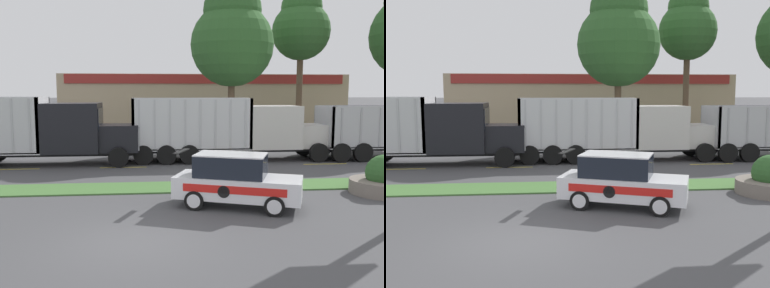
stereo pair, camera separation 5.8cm
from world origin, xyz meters
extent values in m
plane|color=#474749|center=(0.00, 0.00, 0.00)|extent=(600.00, 600.00, 0.00)
cube|color=#477538|center=(0.00, 6.28, 0.03)|extent=(120.00, 1.98, 0.06)
cube|color=yellow|center=(-6.35, 11.27, 0.00)|extent=(2.40, 0.14, 0.01)
cube|color=yellow|center=(-0.95, 11.27, 0.00)|extent=(2.40, 0.14, 0.01)
cube|color=yellow|center=(4.45, 11.27, 0.00)|extent=(2.40, 0.14, 0.01)
cube|color=yellow|center=(9.85, 11.27, 0.00)|extent=(2.40, 0.14, 0.01)
cube|color=black|center=(-5.61, 12.53, 0.61)|extent=(10.88, 1.41, 0.18)
cube|color=black|center=(-1.19, 12.53, 1.41)|extent=(2.03, 2.11, 1.42)
cube|color=#B7B7BC|center=(-0.15, 12.53, 1.41)|extent=(0.06, 1.80, 1.21)
cube|color=black|center=(-3.66, 12.53, 1.99)|extent=(2.91, 2.57, 2.59)
cube|color=black|center=(-2.18, 12.53, 2.44)|extent=(0.04, 2.19, 1.16)
cylinder|color=silver|center=(-5.21, 11.70, 2.65)|extent=(0.14, 0.14, 1.33)
cube|color=silver|center=(-5.19, 12.53, 2.19)|extent=(0.16, 2.57, 2.86)
cube|color=#B2B2B7|center=(-6.38, 11.23, 2.19)|extent=(0.10, 0.04, 2.71)
cube|color=#B2B2B7|center=(-5.53, 11.23, 2.19)|extent=(0.10, 0.04, 2.71)
cylinder|color=black|center=(-1.19, 11.27, 0.52)|extent=(1.04, 0.30, 1.04)
cylinder|color=black|center=(-1.19, 13.80, 0.52)|extent=(1.04, 0.30, 1.04)
cube|color=#B7B7BC|center=(13.67, 13.01, 0.77)|extent=(6.63, 2.59, 0.12)
cube|color=#B7B7BC|center=(10.43, 13.01, 1.92)|extent=(0.16, 2.59, 2.30)
cube|color=#B7B7BC|center=(13.67, 14.22, 1.92)|extent=(6.63, 0.16, 2.30)
cube|color=#A3A3A8|center=(10.90, 11.69, 1.92)|extent=(0.10, 0.04, 2.19)
cube|color=#A3A3A8|center=(12.01, 11.69, 1.92)|extent=(0.10, 0.04, 2.19)
cube|color=#A3A3A8|center=(13.11, 11.69, 1.92)|extent=(0.10, 0.04, 2.19)
cylinder|color=black|center=(10.95, 11.73, 0.53)|extent=(1.07, 0.30, 1.07)
cylinder|color=black|center=(10.95, 14.28, 0.53)|extent=(1.07, 0.30, 1.07)
cylinder|color=black|center=(12.20, 11.73, 0.53)|extent=(1.07, 0.30, 1.07)
cylinder|color=black|center=(12.20, 14.28, 0.53)|extent=(1.07, 0.30, 1.07)
cube|color=black|center=(5.07, 13.13, 0.62)|extent=(11.18, 1.36, 0.18)
cube|color=silver|center=(9.74, 13.13, 1.36)|extent=(1.83, 2.03, 1.31)
cube|color=#B7B7BC|center=(10.69, 13.13, 1.36)|extent=(0.06, 1.73, 1.12)
cube|color=silver|center=(7.41, 13.13, 1.90)|extent=(2.84, 2.48, 2.39)
cube|color=black|center=(8.85, 13.13, 2.32)|extent=(0.04, 2.11, 1.07)
cylinder|color=silver|center=(5.89, 12.32, 2.60)|extent=(0.14, 0.14, 1.41)
cube|color=silver|center=(2.73, 13.13, 0.77)|extent=(6.51, 2.48, 0.12)
cube|color=silver|center=(5.91, 13.13, 2.15)|extent=(0.16, 2.48, 2.77)
cube|color=silver|center=(-0.44, 13.13, 2.15)|extent=(0.16, 2.48, 2.77)
cube|color=silver|center=(2.73, 11.97, 2.15)|extent=(6.51, 0.16, 2.77)
cube|color=silver|center=(2.73, 14.28, 2.15)|extent=(6.51, 0.16, 2.77)
cube|color=#BCBCC1|center=(-0.11, 11.87, 2.15)|extent=(0.10, 0.04, 2.63)
cube|color=#BCBCC1|center=(0.70, 11.87, 2.15)|extent=(0.10, 0.04, 2.63)
cube|color=#BCBCC1|center=(1.51, 11.87, 2.15)|extent=(0.10, 0.04, 2.63)
cube|color=#BCBCC1|center=(2.33, 11.87, 2.15)|extent=(0.10, 0.04, 2.63)
cube|color=#BCBCC1|center=(3.14, 11.87, 2.15)|extent=(0.10, 0.04, 2.63)
cube|color=#BCBCC1|center=(3.95, 11.87, 2.15)|extent=(0.10, 0.04, 2.63)
cube|color=#BCBCC1|center=(4.77, 11.87, 2.15)|extent=(0.10, 0.04, 2.63)
cube|color=#BCBCC1|center=(5.58, 11.87, 2.15)|extent=(0.10, 0.04, 2.63)
cylinder|color=black|center=(9.74, 11.91, 0.53)|extent=(1.05, 0.30, 1.05)
cylinder|color=black|center=(9.74, 14.34, 0.53)|extent=(1.05, 0.30, 1.05)
cylinder|color=black|center=(0.08, 11.91, 0.53)|extent=(1.05, 0.30, 1.05)
cylinder|color=black|center=(0.08, 14.34, 0.53)|extent=(1.05, 0.30, 1.05)
cylinder|color=black|center=(1.31, 11.91, 0.53)|extent=(1.05, 0.30, 1.05)
cylinder|color=black|center=(1.31, 14.34, 0.53)|extent=(1.05, 0.30, 1.05)
cylinder|color=black|center=(2.54, 11.91, 0.53)|extent=(1.05, 0.30, 1.05)
cylinder|color=black|center=(2.54, 14.34, 0.53)|extent=(1.05, 0.30, 1.05)
cube|color=white|center=(3.39, 3.18, 0.69)|extent=(4.53, 3.13, 0.73)
cube|color=black|center=(3.15, 3.28, 1.41)|extent=(2.70, 2.25, 0.71)
cube|color=white|center=(3.15, 3.28, 1.78)|extent=(2.70, 2.25, 0.04)
cube|color=black|center=(1.53, 3.92, 1.82)|extent=(0.69, 1.34, 0.03)
cube|color=red|center=(3.07, 2.38, 0.76)|extent=(3.12, 1.25, 0.25)
cylinder|color=black|center=(2.77, 2.50, 0.69)|extent=(0.37, 0.16, 0.40)
cylinder|color=black|center=(4.29, 1.95, 0.32)|extent=(0.68, 0.43, 0.65)
cylinder|color=silver|center=(4.25, 1.85, 0.32)|extent=(0.43, 0.18, 0.45)
cylinder|color=black|center=(4.89, 3.46, 0.32)|extent=(0.68, 0.43, 0.65)
cylinder|color=silver|center=(4.93, 3.56, 0.32)|extent=(0.43, 0.18, 0.45)
cylinder|color=black|center=(1.88, 2.91, 0.32)|extent=(0.68, 0.43, 0.65)
cylinder|color=silver|center=(1.84, 2.81, 0.32)|extent=(0.43, 0.18, 0.45)
cylinder|color=black|center=(2.48, 4.42, 0.32)|extent=(0.68, 0.43, 0.65)
cylinder|color=silver|center=(2.52, 4.52, 0.32)|extent=(0.43, 0.18, 0.45)
cylinder|color=slate|center=(9.34, 4.53, 0.26)|extent=(2.54, 2.54, 0.52)
cube|color=tan|center=(5.53, 33.04, 2.73)|extent=(26.02, 12.00, 5.46)
cube|color=maroon|center=(5.53, 26.99, 5.01)|extent=(24.72, 0.10, 0.80)
cylinder|color=brown|center=(12.08, 21.94, 3.65)|extent=(0.47, 0.47, 7.30)
sphere|color=#2D5B28|center=(12.08, 21.94, 8.52)|extent=(4.43, 4.43, 4.43)
sphere|color=#2D5B28|center=(12.08, 21.94, 10.29)|extent=(3.10, 3.10, 3.10)
cylinder|color=brown|center=(5.95, 18.02, 2.73)|extent=(0.46, 0.46, 5.47)
sphere|color=#2D5B28|center=(5.95, 18.02, 7.00)|extent=(5.56, 5.56, 5.56)
sphere|color=#2D5B28|center=(5.95, 18.02, 9.22)|extent=(3.89, 3.89, 3.89)
camera|label=1|loc=(0.47, -10.71, 3.85)|focal=40.00mm
camera|label=2|loc=(0.53, -10.71, 3.85)|focal=40.00mm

